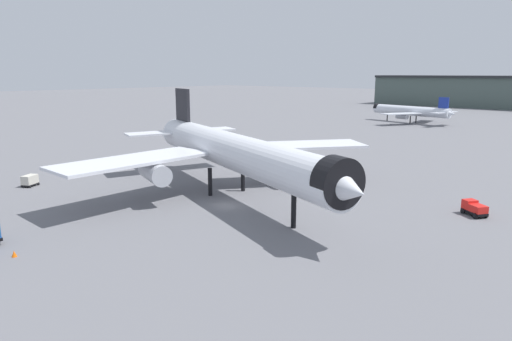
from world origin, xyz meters
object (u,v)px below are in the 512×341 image
(airliner_far_taxiway, at_px, (411,111))
(airliner_near_gate, at_px, (233,152))
(baggage_cart_trailing, at_px, (30,180))
(traffic_cone_near_nose, at_px, (14,254))
(baggage_tug_wing, at_px, (474,208))

(airliner_far_taxiway, bearing_deg, airliner_near_gate, 112.39)
(airliner_near_gate, distance_m, baggage_cart_trailing, 34.22)
(airliner_far_taxiway, height_order, traffic_cone_near_nose, airliner_far_taxiway)
(airliner_near_gate, distance_m, airliner_far_taxiway, 118.17)
(baggage_cart_trailing, bearing_deg, baggage_tug_wing, 90.01)
(baggage_tug_wing, bearing_deg, traffic_cone_near_nose, 89.82)
(baggage_tug_wing, height_order, traffic_cone_near_nose, baggage_tug_wing)
(airliner_far_taxiway, distance_m, traffic_cone_near_nose, 148.44)
(baggage_tug_wing, distance_m, baggage_cart_trailing, 66.42)
(airliner_far_taxiway, bearing_deg, baggage_tug_wing, 128.49)
(airliner_far_taxiway, bearing_deg, baggage_cart_trailing, 98.65)
(baggage_cart_trailing, bearing_deg, airliner_near_gate, 92.86)
(airliner_near_gate, distance_m, baggage_tug_wing, 33.27)
(baggage_cart_trailing, relative_size, traffic_cone_near_nose, 4.41)
(airliner_far_taxiway, height_order, baggage_cart_trailing, airliner_far_taxiway)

